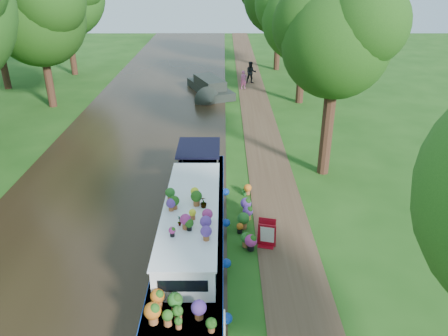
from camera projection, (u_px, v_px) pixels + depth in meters
ground at (249, 202)px, 19.00m from camera, size 100.00×100.00×0.00m
canal_water at (112, 202)px, 19.00m from camera, size 10.00×100.00×0.02m
towpath at (277, 202)px, 19.00m from camera, size 2.20×100.00×0.03m
plant_boat at (192, 232)px, 15.40m from camera, size 2.29×13.52×2.26m
tree_near_overhang at (336, 35)px, 18.95m from camera, size 5.52×5.28×8.99m
tree_near_mid at (305, 11)px, 29.89m from camera, size 6.90×6.60×9.40m
tree_far_c at (37, 11)px, 28.94m from camera, size 7.13×6.82×9.59m
second_boat at (210, 88)px, 34.35m from camera, size 4.03×7.20×1.31m
sandwich_board at (267, 235)px, 15.87m from camera, size 0.68×0.65×1.03m
pedestrian_pink at (244, 80)px, 35.62m from camera, size 0.63×0.53×1.48m
pedestrian_dark at (251, 73)px, 37.20m from camera, size 0.95×0.76×1.84m
verge_plant at (245, 191)px, 19.52m from camera, size 0.36×0.32×0.38m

